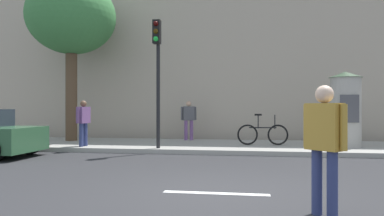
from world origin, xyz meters
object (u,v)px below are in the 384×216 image
at_px(pedestrian_tallest, 189,117).
at_px(street_tree, 71,18).
at_px(bicycle_leaning, 263,134).
at_px(pedestrian_in_light_jacket, 83,119).
at_px(pedestrian_with_backpack, 325,137).
at_px(traffic_light, 157,62).
at_px(poster_column, 346,108).

bearing_deg(pedestrian_tallest, street_tree, -168.18).
height_order(street_tree, bicycle_leaning, street_tree).
height_order(pedestrian_tallest, pedestrian_in_light_jacket, pedestrian_tallest).
bearing_deg(pedestrian_in_light_jacket, pedestrian_with_backpack, -45.15).
height_order(traffic_light, bicycle_leaning, traffic_light).
distance_m(traffic_light, pedestrian_with_backpack, 7.65).
xyz_separation_m(street_tree, pedestrian_with_backpack, (7.99, -8.56, -3.97)).
bearing_deg(pedestrian_tallest, bicycle_leaning, -28.69).
distance_m(traffic_light, pedestrian_in_light_jacket, 3.24).
height_order(poster_column, bicycle_leaning, poster_column).
bearing_deg(street_tree, bicycle_leaning, -4.76).
bearing_deg(pedestrian_tallest, traffic_light, -98.63).
height_order(pedestrian_with_backpack, pedestrian_tallest, pedestrian_with_backpack).
xyz_separation_m(poster_column, pedestrian_tallest, (-5.62, 1.63, -0.35)).
relative_size(traffic_light, poster_column, 1.62).
relative_size(street_tree, pedestrian_with_backpack, 3.68).
relative_size(traffic_light, bicycle_leaning, 2.31).
height_order(poster_column, street_tree, street_tree).
distance_m(pedestrian_tallest, bicycle_leaning, 3.33).
bearing_deg(pedestrian_tallest, pedestrian_with_backpack, -70.22).
height_order(street_tree, pedestrian_with_backpack, street_tree).
height_order(poster_column, pedestrian_with_backpack, poster_column).
bearing_deg(traffic_light, bicycle_leaning, 25.77).
bearing_deg(pedestrian_with_backpack, street_tree, 133.04).
distance_m(poster_column, pedestrian_with_backpack, 8.20).
bearing_deg(poster_column, bicycle_leaning, 178.95).
xyz_separation_m(poster_column, bicycle_leaning, (-2.74, 0.05, -0.89)).
xyz_separation_m(traffic_light, pedestrian_in_light_jacket, (-2.64, 0.27, -1.85)).
bearing_deg(traffic_light, pedestrian_tallest, 81.37).
distance_m(pedestrian_in_light_jacket, bicycle_leaning, 6.18).
xyz_separation_m(traffic_light, poster_column, (6.11, 1.58, -1.49)).
bearing_deg(pedestrian_tallest, pedestrian_in_light_jacket, -136.79).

